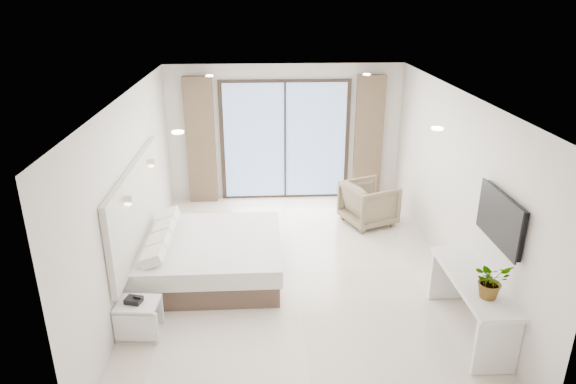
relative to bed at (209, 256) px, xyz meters
name	(u,v)px	position (x,y,z in m)	size (l,w,h in m)	color
ground	(295,272)	(1.28, -0.02, -0.30)	(6.20, 6.20, 0.00)	beige
room_shell	(280,159)	(1.08, 0.70, 1.28)	(4.62, 6.22, 2.72)	silver
bed	(209,256)	(0.00, 0.00, 0.00)	(2.06, 1.96, 0.71)	brown
nightstand	(139,319)	(-0.74, -1.41, -0.07)	(0.53, 0.45, 0.45)	silver
phone	(134,300)	(-0.78, -1.40, 0.19)	(0.19, 0.15, 0.06)	black
console_desk	(472,293)	(3.32, -1.59, 0.26)	(0.52, 1.68, 0.77)	silver
plant	(490,284)	(3.32, -1.98, 0.64)	(0.39, 0.43, 0.34)	#33662D
armchair	(369,201)	(2.73, 1.69, 0.12)	(0.83, 0.78, 0.85)	#837856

